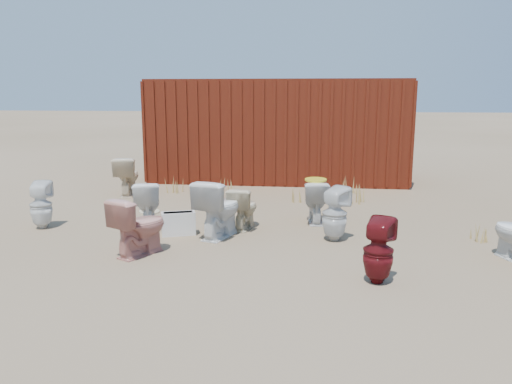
# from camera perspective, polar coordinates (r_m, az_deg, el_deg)

# --- Properties ---
(ground) EXTENTS (100.00, 100.00, 0.00)m
(ground) POSITION_cam_1_polar(r_m,az_deg,el_deg) (7.45, -0.55, -5.05)
(ground) COLOR brown
(ground) RESTS_ON ground
(shipping_container) EXTENTS (6.00, 2.40, 2.40)m
(shipping_container) POSITION_cam_1_polar(r_m,az_deg,el_deg) (12.36, 2.57, 7.11)
(shipping_container) COLOR #51100D
(shipping_container) RESTS_ON ground
(toilet_front_a) EXTENTS (0.59, 0.80, 0.73)m
(toilet_front_a) POSITION_cam_1_polar(r_m,az_deg,el_deg) (8.10, -12.30, -1.31)
(toilet_front_a) COLOR white
(toilet_front_a) RESTS_ON ground
(toilet_front_pink) EXTENTS (0.75, 0.87, 0.77)m
(toilet_front_pink) POSITION_cam_1_polar(r_m,az_deg,el_deg) (6.70, -13.19, -3.80)
(toilet_front_pink) COLOR tan
(toilet_front_pink) RESTS_ON ground
(toilet_front_c) EXTENTS (0.72, 0.95, 0.86)m
(toilet_front_c) POSITION_cam_1_polar(r_m,az_deg,el_deg) (7.34, -4.25, -1.85)
(toilet_front_c) COLOR white
(toilet_front_c) RESTS_ON ground
(toilet_front_maroon) EXTENTS (0.44, 0.45, 0.74)m
(toilet_front_maroon) POSITION_cam_1_polar(r_m,az_deg,el_deg) (5.73, 13.82, -6.56)
(toilet_front_maroon) COLOR maroon
(toilet_front_maroon) RESTS_ON ground
(toilet_back_a) EXTENTS (0.40, 0.40, 0.75)m
(toilet_back_a) POSITION_cam_1_polar(r_m,az_deg,el_deg) (8.48, -23.36, -1.38)
(toilet_back_a) COLOR white
(toilet_back_a) RESTS_ON ground
(toilet_back_beige_left) EXTENTS (0.57, 0.85, 0.80)m
(toilet_back_beige_left) POSITION_cam_1_polar(r_m,az_deg,el_deg) (10.67, -14.50, 1.78)
(toilet_back_beige_left) COLOR beige
(toilet_back_beige_left) RESTS_ON ground
(toilet_back_beige_right) EXTENTS (0.48, 0.70, 0.66)m
(toilet_back_beige_right) POSITION_cam_1_polar(r_m,az_deg,el_deg) (7.79, -1.42, -1.82)
(toilet_back_beige_right) COLOR beige
(toilet_back_beige_right) RESTS_ON ground
(toilet_back_yellowlid) EXTENTS (0.45, 0.72, 0.70)m
(toilet_back_yellowlid) POSITION_cam_1_polar(r_m,az_deg,el_deg) (8.20, 6.79, -1.09)
(toilet_back_yellowlid) COLOR silver
(toilet_back_yellowlid) RESTS_ON ground
(toilet_back_e) EXTENTS (0.50, 0.50, 0.79)m
(toilet_back_e) POSITION_cam_1_polar(r_m,az_deg,el_deg) (7.21, 8.98, -2.50)
(toilet_back_e) COLOR silver
(toilet_back_e) RESTS_ON ground
(yellow_lid) EXTENTS (0.35, 0.44, 0.02)m
(yellow_lid) POSITION_cam_1_polar(r_m,az_deg,el_deg) (8.13, 6.84, 1.40)
(yellow_lid) COLOR gold
(yellow_lid) RESTS_ON toilet_back_yellowlid
(loose_tank) EXTENTS (0.54, 0.36, 0.35)m
(loose_tank) POSITION_cam_1_polar(r_m,az_deg,el_deg) (7.56, -8.86, -3.58)
(loose_tank) COLOR silver
(loose_tank) RESTS_ON ground
(loose_lid_near) EXTENTS (0.40, 0.51, 0.02)m
(loose_lid_near) POSITION_cam_1_polar(r_m,az_deg,el_deg) (10.90, -5.40, 0.21)
(loose_lid_near) COLOR #C8B591
(loose_lid_near) RESTS_ON ground
(loose_lid_far) EXTENTS (0.53, 0.58, 0.02)m
(loose_lid_far) POSITION_cam_1_polar(r_m,az_deg,el_deg) (9.12, -12.09, -2.18)
(loose_lid_far) COLOR #C8BA91
(loose_lid_far) RESTS_ON ground
(weed_clump_a) EXTENTS (0.36, 0.36, 0.33)m
(weed_clump_a) POSITION_cam_1_polar(r_m,az_deg,el_deg) (10.78, -9.38, 0.80)
(weed_clump_a) COLOR #9E823F
(weed_clump_a) RESTS_ON ground
(weed_clump_b) EXTENTS (0.32, 0.32, 0.29)m
(weed_clump_b) POSITION_cam_1_polar(r_m,az_deg,el_deg) (9.77, 5.05, -0.30)
(weed_clump_b) COLOR #9E823F
(weed_clump_b) RESTS_ON ground
(weed_clump_c) EXTENTS (0.36, 0.36, 0.35)m
(weed_clump_c) POSITION_cam_1_polar(r_m,az_deg,el_deg) (9.80, 11.85, -0.28)
(weed_clump_c) COLOR #9E823F
(weed_clump_c) RESTS_ON ground
(weed_clump_d) EXTENTS (0.30, 0.30, 0.26)m
(weed_clump_d) POSITION_cam_1_polar(r_m,az_deg,el_deg) (10.95, -3.51, 0.91)
(weed_clump_d) COLOR #9E823F
(weed_clump_d) RESTS_ON ground
(weed_clump_e) EXTENTS (0.34, 0.34, 0.33)m
(weed_clump_e) POSITION_cam_1_polar(r_m,az_deg,el_deg) (10.79, 10.78, 0.77)
(weed_clump_e) COLOR #9E823F
(weed_clump_e) RESTS_ON ground
(weed_clump_f) EXTENTS (0.28, 0.28, 0.25)m
(weed_clump_f) POSITION_cam_1_polar(r_m,az_deg,el_deg) (7.83, 24.32, -4.33)
(weed_clump_f) COLOR #9E823F
(weed_clump_f) RESTS_ON ground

